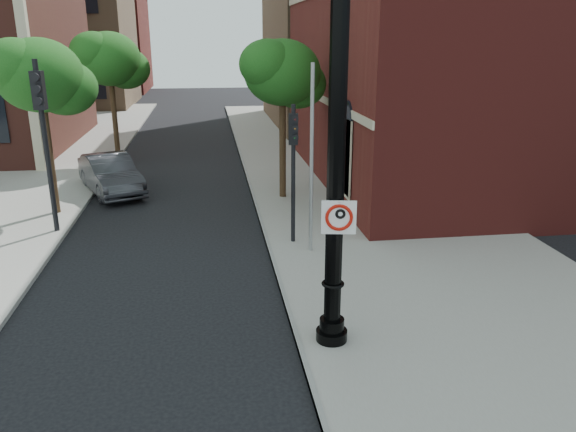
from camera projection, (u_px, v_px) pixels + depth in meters
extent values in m
plane|color=black|center=(193.00, 375.00, 10.14)|extent=(120.00, 120.00, 0.00)
cube|color=gray|center=(365.00, 204.00, 20.36)|extent=(8.00, 60.00, 0.12)
cube|color=gray|center=(3.00, 168.00, 25.88)|extent=(10.00, 50.00, 0.12)
cube|color=gray|center=(257.00, 208.00, 19.82)|extent=(0.10, 60.00, 0.14)
cube|color=maroon|center=(575.00, 33.00, 23.66)|extent=(22.00, 16.00, 12.00)
cube|color=black|center=(345.00, 157.00, 18.68)|extent=(0.08, 1.40, 2.40)
cube|color=#C0B595|center=(318.00, 97.00, 22.94)|extent=(0.06, 16.00, 0.25)
cube|color=#C0B595|center=(20.00, 7.00, 23.09)|extent=(0.40, 0.40, 14.00)
cube|color=#806346|center=(58.00, 34.00, 48.17)|extent=(12.00, 12.00, 12.00)
cube|color=maroon|center=(90.00, 44.00, 61.67)|extent=(12.00, 12.00, 10.00)
cube|color=#806346|center=(432.00, 19.00, 38.44)|extent=(22.00, 14.00, 14.00)
cylinder|color=black|center=(331.00, 337.00, 11.10)|extent=(0.62, 0.62, 0.33)
cylinder|color=black|center=(332.00, 325.00, 11.01)|extent=(0.49, 0.49, 0.28)
cylinder|color=black|center=(336.00, 171.00, 10.06)|extent=(0.33, 0.33, 6.43)
torus|color=black|center=(333.00, 284.00, 10.74)|extent=(0.44, 0.44, 0.07)
cube|color=white|center=(339.00, 217.00, 10.15)|extent=(0.63, 0.13, 0.64)
cube|color=black|center=(339.00, 202.00, 10.06)|extent=(0.63, 0.12, 0.05)
cube|color=black|center=(338.00, 233.00, 10.24)|extent=(0.63, 0.12, 0.05)
cube|color=black|center=(323.00, 217.00, 10.16)|extent=(0.05, 0.02, 0.64)
cube|color=black|center=(355.00, 218.00, 10.14)|extent=(0.05, 0.02, 0.64)
torus|color=#B11107|center=(339.00, 217.00, 10.15)|extent=(0.51, 0.15, 0.51)
cube|color=#B11107|center=(339.00, 217.00, 10.15)|extent=(0.36, 0.07, 0.36)
cube|color=black|center=(336.00, 217.00, 10.15)|extent=(0.06, 0.02, 0.30)
torus|color=black|center=(340.00, 214.00, 10.12)|extent=(0.20, 0.09, 0.20)
cylinder|color=black|center=(339.00, 202.00, 10.06)|extent=(0.03, 0.03, 0.03)
imported|color=#313137|center=(111.00, 174.00, 21.75)|extent=(3.19, 4.79, 1.49)
cylinder|color=black|center=(47.00, 151.00, 16.61)|extent=(0.15, 0.15, 5.24)
cube|color=black|center=(39.00, 90.00, 16.07)|extent=(0.35, 0.33, 1.09)
sphere|color=#E50505|center=(35.00, 77.00, 15.79)|extent=(0.20, 0.20, 0.20)
sphere|color=#FF8C00|center=(37.00, 89.00, 15.89)|extent=(0.20, 0.20, 0.20)
sphere|color=#00E519|center=(39.00, 101.00, 15.99)|extent=(0.20, 0.20, 0.20)
cylinder|color=black|center=(293.00, 177.00, 15.88)|extent=(0.12, 0.12, 4.09)
cube|color=black|center=(293.00, 129.00, 15.46)|extent=(0.29, 0.28, 0.85)
sphere|color=#E50505|center=(295.00, 119.00, 15.25)|extent=(0.15, 0.15, 0.15)
sphere|color=#FF8C00|center=(295.00, 128.00, 15.33)|extent=(0.15, 0.15, 0.15)
sphere|color=#00E519|center=(295.00, 138.00, 15.40)|extent=(0.15, 0.15, 0.15)
cylinder|color=#999999|center=(311.00, 163.00, 15.00)|extent=(0.10, 0.10, 5.22)
cylinder|color=#362515|center=(49.00, 153.00, 18.53)|extent=(0.24, 0.24, 4.36)
ellipsoid|color=#165015|center=(39.00, 75.00, 17.77)|extent=(2.74, 2.74, 2.33)
ellipsoid|color=#165015|center=(65.00, 88.00, 18.46)|extent=(2.12, 2.12, 1.80)
ellipsoid|color=#165015|center=(15.00, 66.00, 17.25)|extent=(1.99, 1.99, 1.69)
cylinder|color=#362515|center=(115.00, 116.00, 26.27)|extent=(0.24, 0.24, 4.55)
ellipsoid|color=#165015|center=(109.00, 59.00, 25.48)|extent=(2.86, 2.86, 2.43)
ellipsoid|color=#165015|center=(126.00, 68.00, 26.19)|extent=(2.21, 2.21, 1.88)
ellipsoid|color=#165015|center=(93.00, 52.00, 24.93)|extent=(2.08, 2.08, 1.77)
cylinder|color=#362515|center=(283.00, 142.00, 20.46)|extent=(0.24, 0.24, 4.32)
ellipsoid|color=#165015|center=(282.00, 73.00, 19.71)|extent=(2.72, 2.72, 2.31)
ellipsoid|color=#165015|center=(297.00, 84.00, 20.39)|extent=(2.10, 2.10, 1.79)
ellipsoid|color=#165015|center=(268.00, 64.00, 19.19)|extent=(1.98, 1.98, 1.68)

